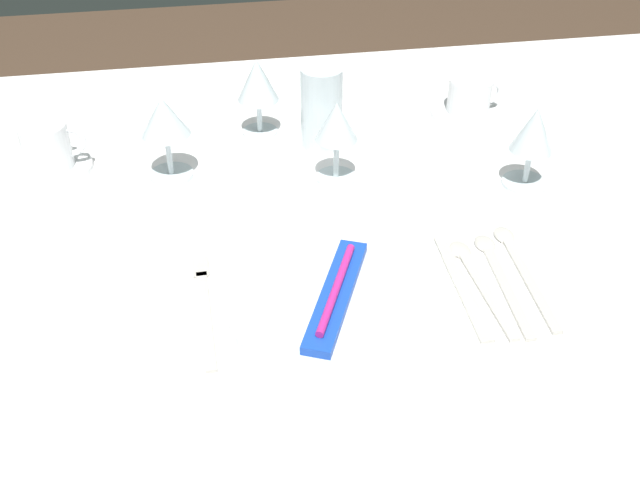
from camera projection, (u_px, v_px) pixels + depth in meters
name	position (u px, v px, depth m)	size (l,w,h in m)	color
dining_table	(284.00, 253.00, 1.18)	(1.80, 1.11, 0.74)	white
dinner_plate	(336.00, 304.00, 0.95)	(0.27, 0.27, 0.02)	white
toothbrush_package	(336.00, 294.00, 0.94)	(0.12, 0.21, 0.02)	blue
fork_outer	(205.00, 305.00, 0.96)	(0.02, 0.21, 0.00)	beige
dinner_knife	(463.00, 288.00, 0.98)	(0.02, 0.21, 0.00)	beige
spoon_soup	(475.00, 275.00, 1.00)	(0.03, 0.20, 0.01)	beige
spoon_dessert	(498.00, 271.00, 1.01)	(0.03, 0.21, 0.01)	beige
spoon_tea	(519.00, 263.00, 1.02)	(0.03, 0.22, 0.01)	beige
saucer_left	(52.00, 168.00, 1.22)	(0.13, 0.13, 0.01)	white
coffee_cup_left	(47.00, 145.00, 1.19)	(0.10, 0.08, 0.07)	white
saucer_right	(467.00, 113.00, 1.37)	(0.13, 0.13, 0.01)	white
coffee_cup_right	(470.00, 95.00, 1.35)	(0.10, 0.08, 0.06)	white
wine_glass_centre	(164.00, 121.00, 1.15)	(0.08, 0.08, 0.14)	silver
wine_glass_left	(534.00, 135.00, 1.13)	(0.07, 0.07, 0.13)	silver
wine_glass_right	(337.00, 127.00, 1.14)	(0.07, 0.07, 0.13)	silver
wine_glass_far	(258.00, 83.00, 1.26)	(0.07, 0.07, 0.14)	silver
drink_tumbler	(322.00, 112.00, 1.25)	(0.07, 0.07, 0.14)	silver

